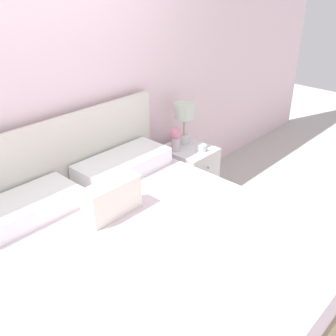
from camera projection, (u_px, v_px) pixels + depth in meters
The scene contains 7 objects.
ground_plane at pixel (69, 246), 3.38m from camera, with size 12.00×12.00×0.00m, color #BCB7B2.
wall_back at pixel (42, 98), 2.81m from camera, with size 8.00×0.06×2.60m.
bed at pixel (147, 270), 2.63m from camera, with size 1.91×2.09×1.16m.
nightstand at pixel (188, 174), 3.91m from camera, with size 0.41×0.49×0.58m.
table_lamp at pixel (184, 115), 3.74m from camera, with size 0.19×0.19×0.41m.
flower_vase at pixel (176, 137), 3.66m from camera, with size 0.11×0.11×0.23m.
teacup at pixel (202, 149), 3.70m from camera, with size 0.13×0.13×0.07m.
Camera 1 is at (-1.37, -2.45, 2.17)m, focal length 42.00 mm.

